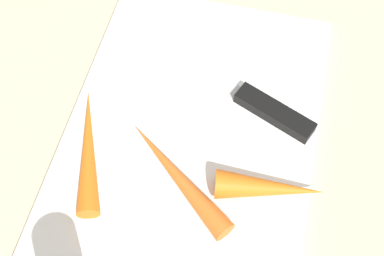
{
  "coord_description": "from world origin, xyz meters",
  "views": [
    {
      "loc": [
        0.26,
        0.06,
        0.48
      ],
      "look_at": [
        0.0,
        0.0,
        0.01
      ],
      "focal_mm": 47.53,
      "sensor_mm": 36.0,
      "label": 1
    }
  ],
  "objects_px": {
    "knife": "(264,106)",
    "carrot_longest": "(178,176)",
    "cutting_board": "(192,131)",
    "carrot_shortest": "(270,188)",
    "carrot_medium": "(88,149)"
  },
  "relations": [
    {
      "from": "cutting_board",
      "to": "knife",
      "type": "height_order",
      "value": "knife"
    },
    {
      "from": "carrot_longest",
      "to": "carrot_medium",
      "type": "height_order",
      "value": "same"
    },
    {
      "from": "knife",
      "to": "carrot_shortest",
      "type": "relative_size",
      "value": 1.84
    },
    {
      "from": "cutting_board",
      "to": "carrot_shortest",
      "type": "bearing_deg",
      "value": 58.25
    },
    {
      "from": "cutting_board",
      "to": "carrot_medium",
      "type": "relative_size",
      "value": 2.59
    },
    {
      "from": "knife",
      "to": "carrot_longest",
      "type": "distance_m",
      "value": 0.12
    },
    {
      "from": "cutting_board",
      "to": "carrot_longest",
      "type": "bearing_deg",
      "value": 0.98
    },
    {
      "from": "knife",
      "to": "carrot_longest",
      "type": "bearing_deg",
      "value": 79.46
    },
    {
      "from": "carrot_longest",
      "to": "carrot_shortest",
      "type": "distance_m",
      "value": 0.09
    },
    {
      "from": "carrot_shortest",
      "to": "carrot_longest",
      "type": "bearing_deg",
      "value": 175.94
    },
    {
      "from": "cutting_board",
      "to": "carrot_shortest",
      "type": "xyz_separation_m",
      "value": [
        0.06,
        0.09,
        0.02
      ]
    },
    {
      "from": "knife",
      "to": "carrot_shortest",
      "type": "distance_m",
      "value": 0.1
    },
    {
      "from": "carrot_medium",
      "to": "carrot_shortest",
      "type": "height_order",
      "value": "carrot_shortest"
    },
    {
      "from": "cutting_board",
      "to": "knife",
      "type": "xyz_separation_m",
      "value": [
        -0.04,
        0.07,
        0.01
      ]
    },
    {
      "from": "carrot_medium",
      "to": "carrot_shortest",
      "type": "xyz_separation_m",
      "value": [
        0.0,
        0.18,
        0.0
      ]
    }
  ]
}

